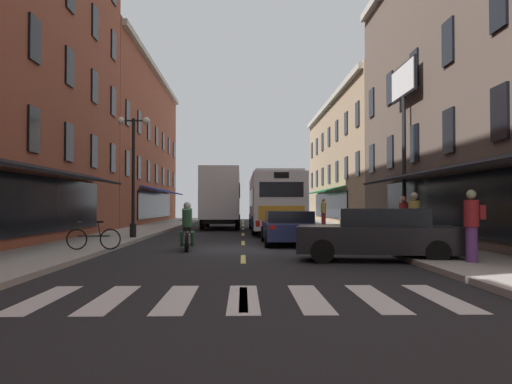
% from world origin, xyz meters
% --- Properties ---
extents(ground_plane, '(34.80, 80.00, 0.10)m').
position_xyz_m(ground_plane, '(0.00, 0.00, -0.05)').
color(ground_plane, black).
extents(lane_centre_dashes, '(0.14, 73.90, 0.01)m').
position_xyz_m(lane_centre_dashes, '(0.00, -0.25, 0.00)').
color(lane_centre_dashes, '#DBCC4C').
rests_on(lane_centre_dashes, ground).
extents(crosswalk_near, '(7.10, 2.80, 0.01)m').
position_xyz_m(crosswalk_near, '(0.00, -10.00, 0.00)').
color(crosswalk_near, silver).
rests_on(crosswalk_near, ground).
extents(sidewalk_left, '(3.00, 80.00, 0.14)m').
position_xyz_m(sidewalk_left, '(-5.90, 0.00, 0.07)').
color(sidewalk_left, '#A39E93').
rests_on(sidewalk_left, ground).
extents(sidewalk_right, '(3.00, 80.00, 0.14)m').
position_xyz_m(sidewalk_right, '(5.90, 0.00, 0.07)').
color(sidewalk_right, '#A39E93').
rests_on(sidewalk_right, ground).
extents(billboard_sign, '(0.40, 3.33, 7.60)m').
position_xyz_m(billboard_sign, '(7.05, 4.32, 6.05)').
color(billboard_sign, black).
rests_on(billboard_sign, sidewalk_right).
extents(transit_bus, '(2.69, 11.84, 3.30)m').
position_xyz_m(transit_bus, '(1.74, 11.75, 1.73)').
color(transit_bus, white).
rests_on(transit_bus, ground).
extents(box_truck, '(2.50, 8.30, 3.89)m').
position_xyz_m(box_truck, '(-1.44, 16.45, 2.02)').
color(box_truck, '#B21E19').
rests_on(box_truck, ground).
extents(sedan_near, '(2.04, 4.67, 1.32)m').
position_xyz_m(sedan_near, '(1.78, 2.20, 0.68)').
color(sedan_near, navy).
rests_on(sedan_near, ground).
extents(sedan_mid, '(1.95, 4.43, 1.41)m').
position_xyz_m(sedan_mid, '(-1.64, 27.25, 0.72)').
color(sedan_mid, black).
rests_on(sedan_mid, ground).
extents(sedan_far, '(4.61, 2.54, 1.46)m').
position_xyz_m(sedan_far, '(3.76, -4.10, 0.74)').
color(sedan_far, black).
rests_on(sedan_far, ground).
extents(motorcycle_rider, '(0.62, 2.07, 1.66)m').
position_xyz_m(motorcycle_rider, '(-1.92, -0.47, 0.71)').
color(motorcycle_rider, black).
rests_on(motorcycle_rider, ground).
extents(bicycle_near, '(1.71, 0.48, 0.91)m').
position_xyz_m(bicycle_near, '(-4.73, -1.83, 0.50)').
color(bicycle_near, black).
rests_on(bicycle_near, sidewalk_left).
extents(pedestrian_near, '(0.52, 0.36, 1.79)m').
position_xyz_m(pedestrian_near, '(5.68, -5.77, 1.09)').
color(pedestrian_near, '#66387F').
rests_on(pedestrian_near, sidewalk_right).
extents(pedestrian_mid, '(0.36, 0.36, 1.75)m').
position_xyz_m(pedestrian_mid, '(6.16, 1.49, 1.04)').
color(pedestrian_mid, '#33663F').
rests_on(pedestrian_mid, sidewalk_right).
extents(pedestrian_far, '(0.36, 0.36, 1.84)m').
position_xyz_m(pedestrian_far, '(5.21, 15.63, 1.09)').
color(pedestrian_far, maroon).
rests_on(pedestrian_far, sidewalk_right).
extents(pedestrian_rear, '(0.36, 0.36, 1.81)m').
position_xyz_m(pedestrian_rear, '(5.38, -2.21, 1.08)').
color(pedestrian_rear, '#33663F').
rests_on(pedestrian_rear, sidewalk_right).
extents(street_lamp_twin, '(1.42, 0.32, 5.29)m').
position_xyz_m(street_lamp_twin, '(-4.84, 4.72, 3.07)').
color(street_lamp_twin, black).
rests_on(street_lamp_twin, sidewalk_left).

